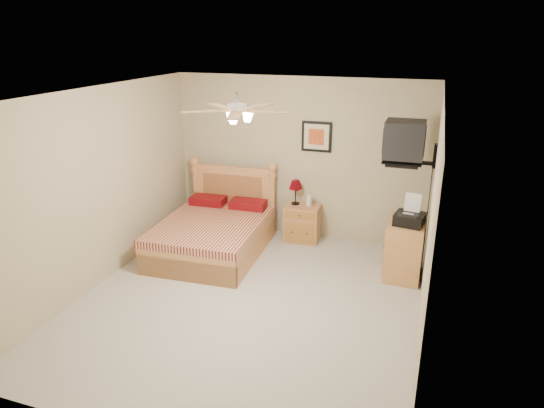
% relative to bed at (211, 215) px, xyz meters
% --- Properties ---
extents(floor, '(4.50, 4.50, 0.00)m').
position_rel_bed_xyz_m(floor, '(1.00, -1.12, -0.60)').
color(floor, '#A9A298').
rests_on(floor, ground).
extents(ceiling, '(4.00, 4.50, 0.04)m').
position_rel_bed_xyz_m(ceiling, '(1.00, -1.12, 1.90)').
color(ceiling, white).
rests_on(ceiling, ground).
extents(wall_back, '(4.00, 0.04, 2.50)m').
position_rel_bed_xyz_m(wall_back, '(1.00, 1.13, 0.65)').
color(wall_back, tan).
rests_on(wall_back, ground).
extents(wall_front, '(4.00, 0.04, 2.50)m').
position_rel_bed_xyz_m(wall_front, '(1.00, -3.37, 0.65)').
color(wall_front, tan).
rests_on(wall_front, ground).
extents(wall_left, '(0.04, 4.50, 2.50)m').
position_rel_bed_xyz_m(wall_left, '(-1.00, -1.12, 0.65)').
color(wall_left, tan).
rests_on(wall_left, ground).
extents(wall_right, '(0.04, 4.50, 2.50)m').
position_rel_bed_xyz_m(wall_right, '(3.00, -1.12, 0.65)').
color(wall_right, tan).
rests_on(wall_right, ground).
extents(bed, '(1.50, 1.92, 1.20)m').
position_rel_bed_xyz_m(bed, '(0.00, 0.00, 0.00)').
color(bed, '#C27F40').
rests_on(bed, ground).
extents(nightstand, '(0.55, 0.42, 0.57)m').
position_rel_bed_xyz_m(nightstand, '(1.13, 0.88, -0.32)').
color(nightstand, '#A5653C').
rests_on(nightstand, ground).
extents(table_lamp, '(0.27, 0.27, 0.39)m').
position_rel_bed_xyz_m(table_lamp, '(1.01, 0.93, 0.17)').
color(table_lamp, '#520109').
rests_on(table_lamp, nightstand).
extents(lotion_bottle, '(0.10, 0.10, 0.22)m').
position_rel_bed_xyz_m(lotion_bottle, '(1.23, 0.91, 0.08)').
color(lotion_bottle, silver).
rests_on(lotion_bottle, nightstand).
extents(framed_picture, '(0.46, 0.04, 0.46)m').
position_rel_bed_xyz_m(framed_picture, '(1.27, 1.11, 1.02)').
color(framed_picture, black).
rests_on(framed_picture, wall_back).
extents(dresser, '(0.47, 0.67, 0.78)m').
position_rel_bed_xyz_m(dresser, '(2.73, 0.18, -0.21)').
color(dresser, '#B26C3B').
rests_on(dresser, ground).
extents(fax_machine, '(0.41, 0.43, 0.38)m').
position_rel_bed_xyz_m(fax_machine, '(2.76, 0.08, 0.37)').
color(fax_machine, black).
rests_on(fax_machine, dresser).
extents(magazine_lower, '(0.27, 0.31, 0.02)m').
position_rel_bed_xyz_m(magazine_lower, '(2.71, 0.42, 0.19)').
color(magazine_lower, beige).
rests_on(magazine_lower, dresser).
extents(magazine_upper, '(0.32, 0.36, 0.02)m').
position_rel_bed_xyz_m(magazine_upper, '(2.72, 0.45, 0.22)').
color(magazine_upper, gray).
rests_on(magazine_upper, magazine_lower).
extents(wall_tv, '(0.56, 0.46, 0.58)m').
position_rel_bed_xyz_m(wall_tv, '(2.75, 0.22, 1.21)').
color(wall_tv, black).
rests_on(wall_tv, wall_right).
extents(ceiling_fan, '(1.14, 1.14, 0.28)m').
position_rel_bed_xyz_m(ceiling_fan, '(1.00, -1.32, 1.76)').
color(ceiling_fan, white).
rests_on(ceiling_fan, ceiling).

